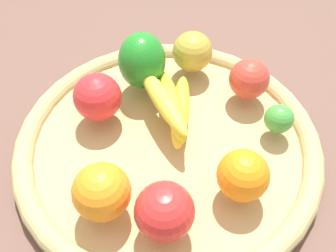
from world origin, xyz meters
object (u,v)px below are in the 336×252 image
Objects in this scene: apple_0 at (164,211)px; apple_2 at (249,79)px; orange_1 at (102,192)px; apple_3 at (192,52)px; banana_bunch at (173,105)px; bell_pepper at (142,61)px; apple_1 at (98,97)px; orange_0 at (243,175)px; lime_0 at (279,119)px.

apple_0 is 0.28m from apple_2.
apple_2 is at bearing 121.79° from orange_1.
orange_1 is (0.25, -0.19, 0.00)m from apple_3.
bell_pepper is at bearing -161.07° from banana_bunch.
apple_1 is at bearing -106.52° from banana_bunch.
apple_0 reaches higher than apple_2.
orange_0 reaches higher than banana_bunch.
apple_3 is at bearing -152.38° from lime_0.
apple_3 is at bearing 158.28° from apple_0.
orange_0 is at bearing 20.70° from banana_bunch.
apple_3 reaches higher than apple_2.
apple_0 is (0.27, -0.02, -0.01)m from bell_pepper.
apple_2 reaches higher than banana_bunch.
lime_0 is at bearing 105.43° from orange_1.
banana_bunch is 2.12× the size of apple_0.
apple_0 is 1.07× the size of orange_0.
lime_0 is at bearing 120.37° from apple_0.
orange_1 reaches higher than orange_0.
orange_1 is 1.08× the size of orange_0.
apple_1 is at bearing -137.60° from orange_0.
orange_1 is at bearing -1.53° from bell_pepper.
apple_1 is 1.14× the size of apple_2.
apple_1 is at bearing -109.59° from lime_0.
orange_1 is at bearing -4.39° from apple_1.
bell_pepper reaches higher than apple_2.
orange_0 is (-0.03, 0.11, -0.00)m from apple_0.
lime_0 is at bearing 70.41° from apple_1.
bell_pepper is 1.31× the size of apple_0.
orange_1 reaches higher than apple_2.
bell_pepper reaches higher than apple_0.
orange_1 is 0.30m from apple_2.
apple_0 reaches higher than apple_3.
banana_bunch is 0.16m from orange_0.
apple_3 is 0.72× the size of bell_pepper.
bell_pepper is 0.24m from lime_0.
apple_1 is at bearing -92.20° from apple_2.
orange_1 and apple_0 have the same top height.
lime_0 is (0.08, 0.02, -0.01)m from apple_2.
orange_0 is (0.18, -0.08, 0.00)m from apple_2.
apple_3 is 0.19m from lime_0.
orange_1 is at bearing -42.37° from banana_bunch.
orange_1 is (0.23, -0.09, -0.01)m from bell_pepper.
apple_1 is 1.08× the size of orange_0.
apple_1 is 0.77× the size of bell_pepper.
apple_1 is 1.07× the size of apple_3.
apple_0 reaches higher than lime_0.
apple_1 reaches higher than orange_0.
bell_pepper is 1.40× the size of orange_0.
bell_pepper is at bearing 175.07° from apple_0.
apple_2 is at bearing 39.71° from apple_3.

